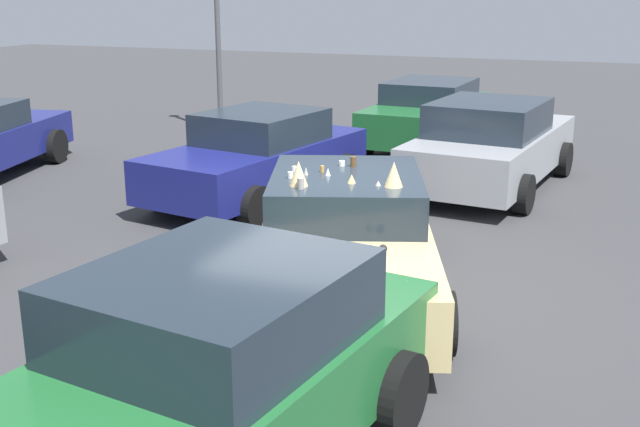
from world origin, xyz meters
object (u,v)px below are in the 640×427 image
at_px(art_car_decorated, 346,236).
at_px(parked_sedan_far_left, 428,113).
at_px(lot_lamp_post, 217,4).
at_px(parked_sedan_behind_left, 201,383).
at_px(parked_sedan_near_right, 491,145).
at_px(parked_sedan_row_back_far, 259,156).

distance_m(art_car_decorated, parked_sedan_far_left, 8.45).
xyz_separation_m(parked_sedan_far_left, lot_lamp_post, (-0.01, 4.89, 2.17)).
bearing_deg(parked_sedan_far_left, parked_sedan_behind_left, 10.07).
relative_size(parked_sedan_far_left, parked_sedan_behind_left, 0.97).
relative_size(parked_sedan_behind_left, parked_sedan_near_right, 0.93).
xyz_separation_m(parked_sedan_far_left, parked_sedan_behind_left, (-12.02, -1.37, 0.03)).
bearing_deg(art_car_decorated, parked_sedan_row_back_far, -160.46).
distance_m(parked_sedan_far_left, parked_sedan_behind_left, 12.10).
bearing_deg(parked_sedan_near_right, parked_sedan_row_back_far, 129.54).
bearing_deg(lot_lamp_post, parked_sedan_behind_left, -152.48).
height_order(art_car_decorated, parked_sedan_row_back_far, art_car_decorated).
relative_size(parked_sedan_row_back_far, lot_lamp_post, 0.90).
xyz_separation_m(art_car_decorated, lot_lamp_post, (8.37, 6.00, 2.23)).
xyz_separation_m(parked_sedan_row_back_far, parked_sedan_near_right, (2.10, -3.31, 0.04)).
height_order(parked_sedan_behind_left, lot_lamp_post, lot_lamp_post).
bearing_deg(parked_sedan_near_right, lot_lamp_post, 73.18).
xyz_separation_m(art_car_decorated, parked_sedan_row_back_far, (3.29, 2.62, 0.03)).
xyz_separation_m(parked_sedan_behind_left, lot_lamp_post, (12.02, 6.26, 2.14)).
height_order(parked_sedan_row_back_far, parked_sedan_far_left, parked_sedan_row_back_far).
relative_size(parked_sedan_far_left, lot_lamp_post, 0.87).
xyz_separation_m(parked_sedan_row_back_far, lot_lamp_post, (5.08, 3.39, 2.20)).
relative_size(art_car_decorated, parked_sedan_far_left, 1.18).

